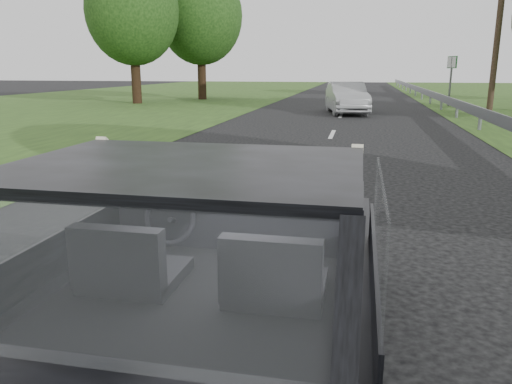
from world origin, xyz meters
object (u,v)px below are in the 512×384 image
at_px(other_car, 347,98).
at_px(highway_sign, 450,81).
at_px(utility_pole, 499,18).
at_px(cat, 276,190).
at_px(subject_car, 215,271).

bearing_deg(other_car, highway_sign, 36.54).
height_order(highway_sign, utility_pole, utility_pole).
distance_m(cat, highway_sign, 24.38).
xyz_separation_m(highway_sign, utility_pole, (1.12, -3.63, 2.66)).
bearing_deg(subject_car, highway_sign, 78.19).
height_order(other_car, utility_pole, utility_pole).
relative_size(cat, utility_pole, 0.07).
bearing_deg(other_car, cat, -99.99).
height_order(subject_car, highway_sign, highway_sign).
height_order(cat, other_car, other_car).
xyz_separation_m(subject_car, other_car, (0.17, 19.22, -0.06)).
bearing_deg(other_car, utility_pole, 4.79).
height_order(cat, utility_pole, utility_pole).
bearing_deg(highway_sign, utility_pole, -89.39).
bearing_deg(cat, utility_pole, 58.97).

